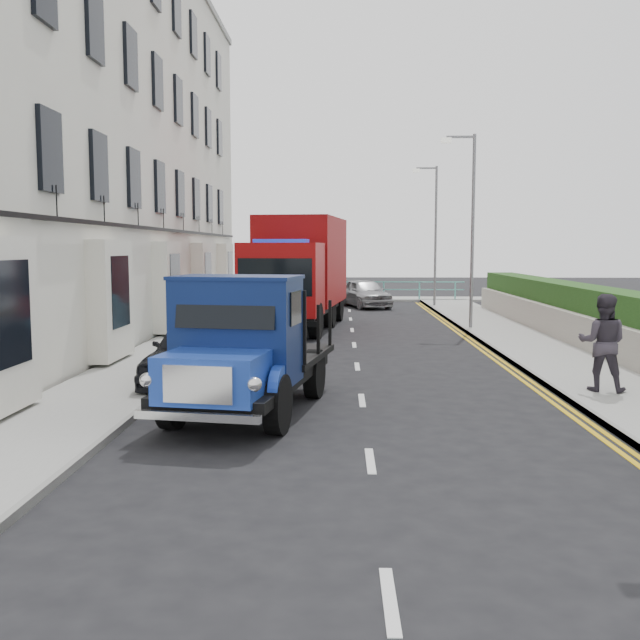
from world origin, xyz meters
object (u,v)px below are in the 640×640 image
at_px(bedford_lorry, 240,355).
at_px(parked_car_front, 198,351).
at_px(lamp_far, 433,227).
at_px(red_lorry, 299,269).
at_px(lamp_mid, 469,220).

distance_m(bedford_lorry, parked_car_front, 3.63).
height_order(lamp_far, red_lorry, lamp_far).
height_order(lamp_mid, bedford_lorry, lamp_mid).
height_order(lamp_mid, parked_car_front, lamp_mid).
bearing_deg(parked_car_front, lamp_far, 72.70).
xyz_separation_m(bedford_lorry, parked_car_front, (-1.42, 3.32, -0.42)).
xyz_separation_m(lamp_far, parked_car_front, (-7.78, -20.26, -3.27)).
height_order(bedford_lorry, parked_car_front, bedford_lorry).
distance_m(lamp_mid, lamp_far, 10.00).
height_order(lamp_mid, lamp_far, same).
relative_size(bedford_lorry, red_lorry, 0.67).
distance_m(bedford_lorry, red_lorry, 14.38).
bearing_deg(parked_car_front, red_lorry, 85.40).
relative_size(lamp_far, parked_car_front, 1.64).
xyz_separation_m(lamp_mid, parked_car_front, (-7.78, -10.26, -3.27)).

